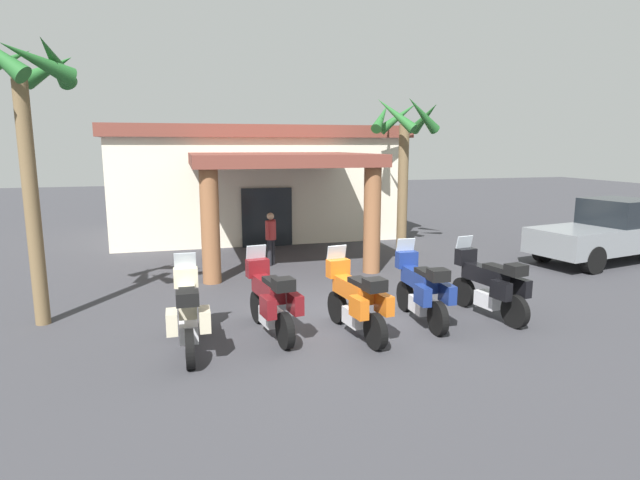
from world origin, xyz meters
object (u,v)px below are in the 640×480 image
(motorcycle_orange, at_px, (356,300))
(pedestrian, at_px, (271,235))
(motorcycle_maroon, at_px, (271,300))
(motorcycle_black, at_px, (490,285))
(motorcycle_blue, at_px, (422,289))
(motel_building, at_px, (255,180))
(pickup_truck_gray, at_px, (609,232))
(motorcycle_cream, at_px, (188,313))
(palm_tree_roadside, at_px, (22,103))
(palm_tree_near_portico, at_px, (404,141))

(motorcycle_orange, xyz_separation_m, pedestrian, (-0.42, 6.29, 0.22))
(motorcycle_maroon, xyz_separation_m, motorcycle_black, (4.63, -0.21, 0.00))
(motorcycle_blue, xyz_separation_m, pedestrian, (-1.96, 5.95, 0.22))
(motorcycle_blue, distance_m, pedestrian, 6.27)
(motel_building, xyz_separation_m, pickup_truck_gray, (9.67, -8.30, -1.26))
(pickup_truck_gray, bearing_deg, motorcycle_blue, -167.25)
(motorcycle_cream, relative_size, motorcycle_blue, 1.00)
(motorcycle_cream, distance_m, motorcycle_maroon, 1.59)
(motel_building, bearing_deg, motorcycle_black, -74.61)
(motorcycle_maroon, bearing_deg, motorcycle_cream, 95.48)
(motorcycle_blue, bearing_deg, pedestrian, 20.13)
(motorcycle_orange, height_order, palm_tree_roadside, palm_tree_roadside)
(pedestrian, xyz_separation_m, palm_tree_roadside, (-5.45, -3.92, 3.46))
(palm_tree_roadside, height_order, palm_tree_near_portico, palm_tree_roadside)
(motorcycle_black, bearing_deg, pickup_truck_gray, -70.19)
(motorcycle_black, bearing_deg, motorcycle_blue, 78.99)
(palm_tree_near_portico, bearing_deg, motorcycle_blue, -112.04)
(motorcycle_orange, xyz_separation_m, palm_tree_near_portico, (4.50, 7.64, 3.04))
(motorcycle_cream, height_order, motorcycle_black, same)
(pedestrian, height_order, palm_tree_near_portico, palm_tree_near_portico)
(palm_tree_near_portico, bearing_deg, motorcycle_cream, -135.18)
(motorcycle_maroon, xyz_separation_m, motorcycle_orange, (1.54, -0.48, 0.00))
(motorcycle_maroon, bearing_deg, motorcycle_blue, -101.09)
(palm_tree_roadside, bearing_deg, palm_tree_near_portico, 26.95)
(motorcycle_cream, height_order, palm_tree_near_portico, palm_tree_near_portico)
(motorcycle_cream, bearing_deg, pedestrian, -22.36)
(motel_building, distance_m, palm_tree_near_portico, 6.50)
(motorcycle_black, xyz_separation_m, pickup_truck_gray, (6.66, 3.59, 0.24))
(motorcycle_orange, height_order, palm_tree_near_portico, palm_tree_near_portico)
(motorcycle_cream, relative_size, motorcycle_black, 1.00)
(motel_building, relative_size, motorcycle_maroon, 5.20)
(motorcycle_cream, bearing_deg, motel_building, -13.80)
(motorcycle_blue, bearing_deg, motel_building, 8.90)
(motorcycle_cream, bearing_deg, pickup_truck_gray, -72.72)
(motorcycle_orange, bearing_deg, pickup_truck_gray, -76.21)
(palm_tree_roadside, bearing_deg, motel_building, 58.67)
(motorcycle_black, relative_size, palm_tree_roadside, 0.38)
(palm_tree_near_portico, bearing_deg, motorcycle_maroon, -130.18)
(motorcycle_orange, bearing_deg, motorcycle_black, -92.82)
(motorcycle_orange, distance_m, motorcycle_blue, 1.58)
(motorcycle_cream, relative_size, palm_tree_near_portico, 0.42)
(motorcycle_cream, distance_m, palm_tree_near_portico, 11.12)
(pedestrian, distance_m, palm_tree_roadside, 7.55)
(motorcycle_maroon, distance_m, palm_tree_near_portico, 9.85)
(motel_building, xyz_separation_m, palm_tree_near_portico, (4.41, -4.51, 1.54))
(motorcycle_maroon, bearing_deg, pedestrian, -19.38)
(motel_building, distance_m, motorcycle_blue, 12.00)
(motorcycle_orange, height_order, pickup_truck_gray, pickup_truck_gray)
(motorcycle_orange, xyz_separation_m, motorcycle_black, (3.09, 0.27, 0.00))
(motorcycle_cream, xyz_separation_m, motorcycle_maroon, (1.55, 0.38, 0.00))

